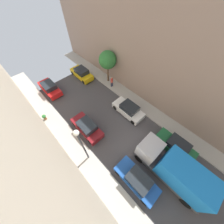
# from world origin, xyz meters

# --- Properties ---
(ground) EXTENTS (32.00, 32.00, 0.00)m
(ground) POSITION_xyz_m (0.00, 0.00, 0.00)
(ground) COLOR #423F42
(sidewalk_left) EXTENTS (2.00, 44.00, 0.15)m
(sidewalk_left) POSITION_xyz_m (-5.00, 0.00, 0.07)
(sidewalk_left) COLOR #A8A399
(sidewalk_left) RESTS_ON ground
(sidewalk_right) EXTENTS (2.00, 44.00, 0.15)m
(sidewalk_right) POSITION_xyz_m (5.00, 0.00, 0.07)
(sidewalk_right) COLOR #A8A399
(sidewalk_right) RESTS_ON ground
(building_right) EXTENTS (6.00, 44.00, 14.08)m
(building_right) POSITION_xyz_m (9.00, 0.00, 7.04)
(building_right) COLOR gray
(building_right) RESTS_ON ground
(parked_car_left_2) EXTENTS (1.78, 4.20, 1.57)m
(parked_car_left_2) POSITION_xyz_m (-2.70, -2.00, 0.72)
(parked_car_left_2) COLOR #194799
(parked_car_left_2) RESTS_ON ground
(parked_car_left_3) EXTENTS (1.78, 4.20, 1.57)m
(parked_car_left_3) POSITION_xyz_m (-2.70, 5.46, 0.72)
(parked_car_left_3) COLOR maroon
(parked_car_left_3) RESTS_ON ground
(parked_car_left_4) EXTENTS (1.78, 4.20, 1.57)m
(parked_car_left_4) POSITION_xyz_m (-2.70, 14.50, 0.72)
(parked_car_left_4) COLOR red
(parked_car_left_4) RESTS_ON ground
(parked_car_right_1) EXTENTS (1.78, 4.20, 1.57)m
(parked_car_right_1) POSITION_xyz_m (2.70, -2.78, 0.72)
(parked_car_right_1) COLOR #1E6638
(parked_car_right_1) RESTS_ON ground
(parked_car_right_2) EXTENTS (1.78, 4.20, 1.57)m
(parked_car_right_2) POSITION_xyz_m (2.70, 3.88, 0.72)
(parked_car_right_2) COLOR white
(parked_car_right_2) RESTS_ON ground
(parked_car_right_3) EXTENTS (1.78, 4.20, 1.57)m
(parked_car_right_3) POSITION_xyz_m (2.70, 14.06, 0.72)
(parked_car_right_3) COLOR gold
(parked_car_right_3) RESTS_ON ground
(delivery_truck) EXTENTS (2.26, 6.60, 3.38)m
(delivery_truck) POSITION_xyz_m (0.00, -3.72, 1.79)
(delivery_truck) COLOR #4C4C51
(delivery_truck) RESTS_ON ground
(pedestrian) EXTENTS (0.40, 0.36, 1.72)m
(pedestrian) POSITION_xyz_m (4.60, 8.95, 1.07)
(pedestrian) COLOR #2D334C
(pedestrian) RESTS_ON sidewalk_right
(street_tree_1) EXTENTS (2.46, 2.46, 4.81)m
(street_tree_1) POSITION_xyz_m (5.08, 10.31, 3.70)
(street_tree_1) COLOR brown
(street_tree_1) RESTS_ON sidewalk_right
(potted_plant_0) EXTENTS (0.46, 0.46, 0.84)m
(potted_plant_0) POSITION_xyz_m (-5.63, 10.31, 0.63)
(potted_plant_0) COLOR brown
(potted_plant_0) RESTS_ON sidewalk_left
(lamp_post) EXTENTS (0.44, 0.44, 5.84)m
(lamp_post) POSITION_xyz_m (-4.60, 2.80, 3.96)
(lamp_post) COLOR #333338
(lamp_post) RESTS_ON sidewalk_left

